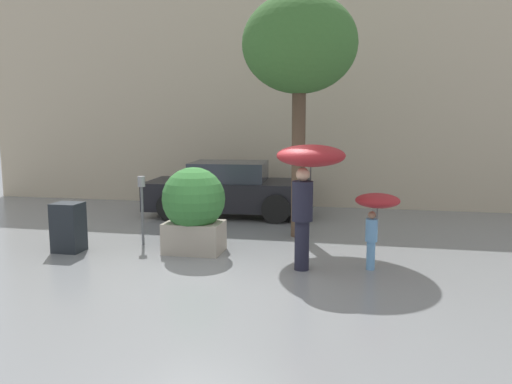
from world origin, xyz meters
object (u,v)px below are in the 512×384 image
object	(u,v)px
planter_box	(194,207)
person_child	(376,207)
street_tree	(300,47)
parking_meter	(142,196)
newspaper_box	(68,227)
person_adult	(309,169)
parked_car_near	(229,190)

from	to	relation	value
planter_box	person_child	xyz separation A→B (m)	(3.18, -0.49, 0.19)
street_tree	parking_meter	bearing A→B (deg)	-155.42
person_child	newspaper_box	world-z (taller)	person_child
person_adult	street_tree	world-z (taller)	street_tree
planter_box	parking_meter	xyz separation A→B (m)	(-1.16, 0.35, 0.12)
planter_box	newspaper_box	bearing A→B (deg)	-169.75
planter_box	person_child	distance (m)	3.23
person_adult	parking_meter	bearing A→B (deg)	123.10
parked_car_near	street_tree	world-z (taller)	street_tree
planter_box	person_child	bearing A→B (deg)	-8.81
planter_box	parked_car_near	bearing A→B (deg)	94.64
street_tree	planter_box	bearing A→B (deg)	-135.52
street_tree	parking_meter	size ratio (longest dim) A/B	3.65
person_adult	street_tree	xyz separation A→B (m)	(-0.44, 2.27, 2.21)
planter_box	newspaper_box	size ratio (longest dim) A/B	1.73
planter_box	person_adult	world-z (taller)	person_adult
person_child	parking_meter	bearing A→B (deg)	-162.70
parking_meter	parked_car_near	bearing A→B (deg)	75.42
parked_car_near	street_tree	bearing A→B (deg)	-139.74
person_adult	parked_car_near	xyz separation A→B (m)	(-2.42, 4.28, -0.98)
person_adult	person_child	size ratio (longest dim) A/B	1.61
parked_car_near	parking_meter	bearing A→B (deg)	161.08
parked_car_near	person_adult	bearing A→B (deg)	-154.85
person_child	planter_box	bearing A→B (deg)	-160.48
person_child	parking_meter	xyz separation A→B (m)	(-4.34, 0.85, -0.07)
parking_meter	person_adult	bearing A→B (deg)	-16.47
newspaper_box	person_child	bearing A→B (deg)	-0.88
street_tree	newspaper_box	xyz separation A→B (m)	(-3.95, -2.06, -3.37)
person_child	parked_car_near	distance (m)	5.44
person_adult	parking_meter	distance (m)	3.49
street_tree	newspaper_box	size ratio (longest dim) A/B	5.39
person_child	street_tree	world-z (taller)	street_tree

